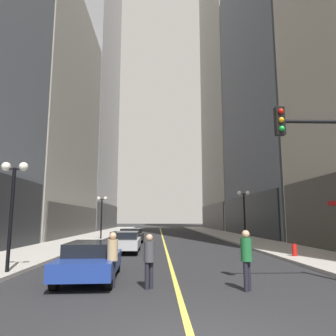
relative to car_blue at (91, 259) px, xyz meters
The scene contains 18 objects.
ground_plane 28.96m from the car_blue, 84.00° to the left, with size 200.00×200.00×0.00m, color #262628.
sidewalk_left 29.27m from the car_blue, 100.29° to the left, with size 4.50×78.00×0.15m, color #ADA8A0.
sidewalk_right 30.92m from the car_blue, 68.61° to the left, with size 4.50×78.00×0.15m, color #ADA8A0.
lane_centre_stripe 28.96m from the car_blue, 84.00° to the left, with size 0.16×70.00×0.01m, color #E5D64C.
building_left_mid 34.91m from the car_blue, 116.74° to the left, with size 13.76×24.00×30.89m.
building_left_far 63.18m from the car_blue, 105.22° to the left, with size 14.52×26.00×61.06m.
building_right_mid 40.33m from the car_blue, 53.79° to the left, with size 14.58×24.00×41.46m.
building_right_far 69.89m from the car_blue, 70.05° to the left, with size 12.17×26.00×81.88m.
car_blue is the anchor object (origin of this frame).
car_silver 9.35m from the car_blue, 88.30° to the left, with size 1.95×4.67×1.32m.
car_black 16.12m from the car_blue, 89.47° to the left, with size 2.05×4.17×1.32m.
pedestrian_with_orange_bag 2.67m from the car_blue, 36.46° to the right, with size 0.48×0.48×1.68m.
pedestrian_in_green_parka 5.53m from the car_blue, 21.46° to the right, with size 0.48×0.48×1.82m.
pedestrian_in_tan_trench 1.76m from the car_blue, 56.40° to the right, with size 0.44×0.44×1.73m.
street_lamp_left_near 4.31m from the car_blue, 165.29° to the left, with size 1.06×0.36×4.43m.
street_lamp_left_far 21.92m from the car_blue, 98.92° to the left, with size 1.06×0.36×4.43m.
street_lamp_right_mid 16.90m from the car_blue, 55.66° to the left, with size 1.06×0.36×4.43m.
fire_hydrant_right 11.46m from the car_blue, 29.94° to the left, with size 0.28×0.28×0.80m, color red.
Camera 1 is at (-0.63, -5.82, 2.17)m, focal length 34.17 mm.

